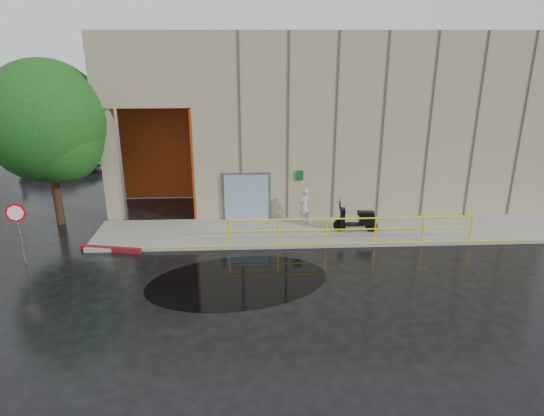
# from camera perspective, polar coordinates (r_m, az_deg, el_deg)

# --- Properties ---
(ground) EXTENTS (120.00, 120.00, 0.00)m
(ground) POSITION_cam_1_polar(r_m,az_deg,el_deg) (16.09, -3.70, -9.37)
(ground) COLOR black
(ground) RESTS_ON ground
(sidewalk) EXTENTS (20.00, 3.00, 0.15)m
(sidewalk) POSITION_cam_1_polar(r_m,az_deg,el_deg) (20.45, 7.74, -2.71)
(sidewalk) COLOR gray
(sidewalk) RESTS_ON ground
(building) EXTENTS (20.00, 10.17, 8.00)m
(building) POSITION_cam_1_polar(r_m,az_deg,el_deg) (25.75, 8.05, 11.48)
(building) COLOR tan
(building) RESTS_ON ground
(guardrail) EXTENTS (9.56, 0.06, 1.03)m
(guardrail) POSITION_cam_1_polar(r_m,az_deg,el_deg) (19.04, 9.28, -2.56)
(guardrail) COLOR #FFEA0D
(guardrail) RESTS_ON sidewalk
(person) EXTENTS (0.69, 0.65, 1.59)m
(person) POSITION_cam_1_polar(r_m,az_deg,el_deg) (20.59, 3.83, 0.19)
(person) COLOR #ABAAAF
(person) RESTS_ON sidewalk
(scooter) EXTENTS (1.84, 0.73, 1.40)m
(scooter) POSITION_cam_1_polar(r_m,az_deg,el_deg) (20.06, 9.94, -0.58)
(scooter) COLOR black
(scooter) RESTS_ON sidewalk
(stop_sign) EXTENTS (0.70, 0.16, 2.33)m
(stop_sign) POSITION_cam_1_polar(r_m,az_deg,el_deg) (19.13, -27.81, -1.23)
(stop_sign) COLOR slate
(stop_sign) RESTS_ON ground
(red_curb) EXTENTS (2.39, 0.65, 0.18)m
(red_curb) POSITION_cam_1_polar(r_m,az_deg,el_deg) (19.57, -18.44, -4.61)
(red_curb) COLOR maroon
(red_curb) RESTS_ON ground
(puddle) EXTENTS (6.78, 4.93, 0.01)m
(puddle) POSITION_cam_1_polar(r_m,az_deg,el_deg) (16.50, -4.05, -8.59)
(puddle) COLOR black
(puddle) RESTS_ON ground
(car_c) EXTENTS (5.20, 3.49, 1.40)m
(car_c) POSITION_cam_1_polar(r_m,az_deg,el_deg) (31.79, -23.60, 5.13)
(car_c) COLOR silver
(car_c) RESTS_ON ground
(tree_near) EXTENTS (5.00, 5.00, 7.00)m
(tree_near) POSITION_cam_1_polar(r_m,az_deg,el_deg) (22.01, -24.75, 8.77)
(tree_near) COLOR black
(tree_near) RESTS_ON ground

